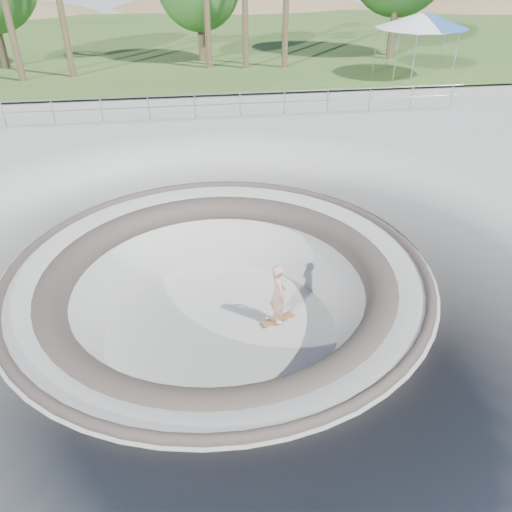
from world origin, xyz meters
The scene contains 9 objects.
ground centered at (0.00, 0.00, 0.00)m, with size 180.00×180.00×0.00m, color #A6A6A1.
skate_bowl centered at (0.00, 0.00, -1.83)m, with size 14.00×14.00×4.10m.
grass_strip centered at (0.00, 34.00, 0.22)m, with size 180.00×36.00×0.12m.
distant_hills centered at (3.78, 57.17, -7.02)m, with size 103.20×45.00×28.60m.
safety_railing centered at (0.00, 12.00, 0.69)m, with size 25.00×0.06×1.03m.
skateboard centered at (1.52, 0.04, -1.83)m, with size 0.94×0.57×0.09m.
skater centered at (1.52, 0.04, -0.96)m, with size 0.62×0.41×1.69m, color tan.
canopy_white centered at (12.63, 18.00, 3.18)m, with size 6.15×6.15×3.31m.
canopy_blue centered at (13.00, 18.11, 3.20)m, with size 6.42×6.42×3.34m.
Camera 1 is at (-0.58, -10.19, 6.69)m, focal length 35.00 mm.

